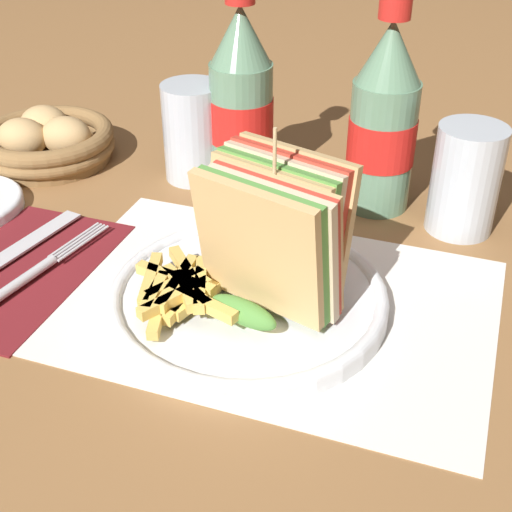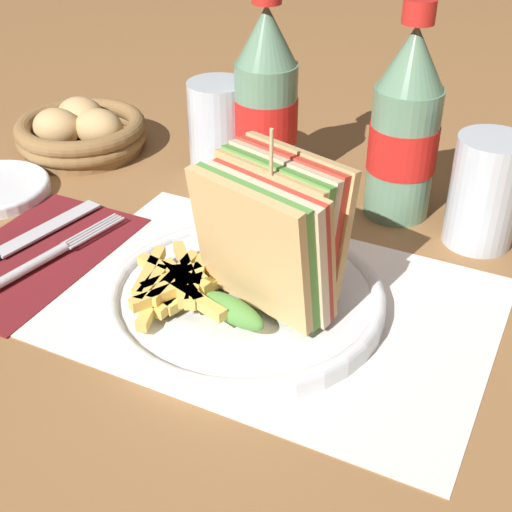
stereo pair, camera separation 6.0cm
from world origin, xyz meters
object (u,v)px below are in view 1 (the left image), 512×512
club_sandwich (273,236)px  coke_bottle_far (383,122)px  fork (26,278)px  glass_near (465,186)px  glass_far (193,132)px  plate_main (248,298)px  bread_basket (47,141)px  coke_bottle_near (241,102)px

club_sandwich → coke_bottle_far: 0.22m
fork → glass_near: size_ratio=1.62×
coke_bottle_far → glass_far: coke_bottle_far is taller
plate_main → glass_far: (-0.14, 0.21, 0.04)m
club_sandwich → fork: bearing=-169.5°
coke_bottle_far → glass_near: size_ratio=1.99×
glass_near → bread_basket: bearing=-179.9°
coke_bottle_near → glass_far: coke_bottle_near is taller
fork → glass_far: 0.26m
coke_bottle_near → bread_basket: (-0.23, -0.03, -0.07)m
coke_bottle_far → glass_far: (-0.21, -0.00, -0.04)m
fork → plate_main: bearing=20.3°
coke_bottle_near → glass_far: (-0.05, -0.01, -0.04)m
coke_bottle_far → plate_main: bearing=-106.8°
coke_bottle_near → coke_bottle_far: bearing=-1.7°
coke_bottle_near → glass_far: size_ratio=1.99×
coke_bottle_near → coke_bottle_far: size_ratio=1.00×
bread_basket → fork: bearing=-61.2°
coke_bottle_far → glass_near: coke_bottle_far is taller
fork → coke_bottle_near: (0.11, 0.26, 0.08)m
coke_bottle_near → coke_bottle_far: same height
club_sandwich → coke_bottle_near: 0.24m
glass_near → fork: bearing=-146.5°
coke_bottle_far → coke_bottle_near: bearing=178.3°
glass_near → glass_far: bearing=176.8°
glass_near → coke_bottle_far: bearing=166.8°
plate_main → coke_bottle_far: size_ratio=1.09×
coke_bottle_far → club_sandwich: bearing=-102.1°
glass_near → bread_basket: glass_near is taller
club_sandwich → glass_far: (-0.16, 0.21, -0.02)m
plate_main → fork: 0.20m
plate_main → fork: size_ratio=1.34×
fork → glass_near: bearing=43.4°
plate_main → glass_near: glass_near is taller
coke_bottle_far → bread_basket: (-0.39, -0.02, -0.07)m
club_sandwich → bread_basket: bearing=151.0°
club_sandwich → glass_far: size_ratio=1.37×
fork → bread_basket: (-0.13, 0.23, 0.02)m
coke_bottle_near → coke_bottle_far: 0.15m
club_sandwich → bread_basket: 0.39m
fork → coke_bottle_near: bearing=76.9°
coke_bottle_far → bread_basket: bearing=-176.8°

